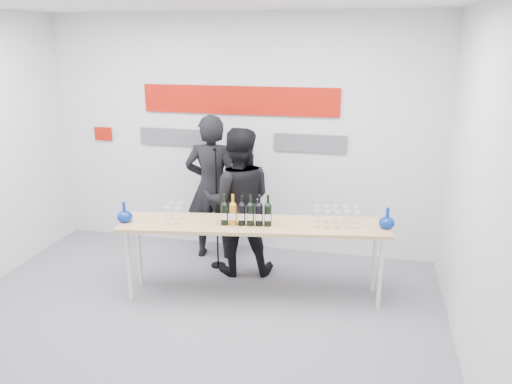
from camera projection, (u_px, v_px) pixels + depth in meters
ground at (189, 323)px, 4.91m from camera, size 5.00×5.00×0.00m
back_wall at (240, 136)px, 6.33m from camera, size 5.00×0.04×3.00m
signage at (235, 112)px, 6.22m from camera, size 3.38×0.02×0.79m
tasting_table at (254, 229)px, 5.22m from camera, size 2.85×1.00×0.84m
wine_bottles at (246, 210)px, 5.10m from camera, size 0.53×0.16×0.33m
decanter_left at (124, 212)px, 5.22m from camera, size 0.16×0.16×0.21m
decanter_right at (387, 218)px, 5.05m from camera, size 0.16×0.16×0.21m
glasses_left at (174, 213)px, 5.23m from camera, size 0.19×0.24×0.18m
glasses_right at (336, 217)px, 5.12m from camera, size 0.48×0.29×0.18m
presenter_left at (212, 188)px, 6.19m from camera, size 0.71×0.51×1.82m
presenter_right at (238, 202)px, 5.77m from camera, size 0.98×0.84×1.74m
mic_stand at (217, 231)px, 6.01m from camera, size 0.17×0.17×1.50m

